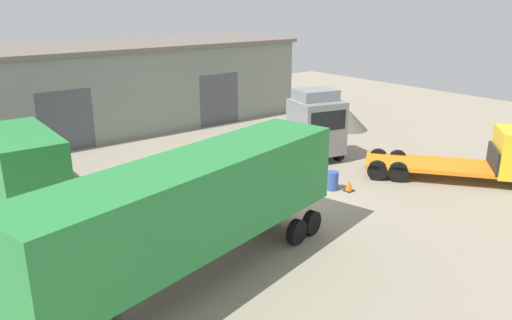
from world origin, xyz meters
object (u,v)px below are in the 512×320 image
box_truck_blue (19,163)px  container_trailer_green (196,204)px  gravel_pile (348,120)px  oil_drum (332,181)px  flatbed_truck_yellow (489,157)px  traffic_cone (349,186)px  tractor_unit_grey (312,126)px

box_truck_blue → container_trailer_green: bearing=-162.6°
gravel_pile → oil_drum: 11.73m
gravel_pile → container_trailer_green: bearing=-151.1°
container_trailer_green → oil_drum: (9.10, 2.85, -2.14)m
flatbed_truck_yellow → box_truck_blue: (-18.58, 10.79, 0.65)m
oil_drum → traffic_cone: oil_drum is taller
flatbed_truck_yellow → box_truck_blue: bearing=-157.8°
tractor_unit_grey → container_trailer_green: (-11.84, -7.09, 0.75)m
container_trailer_green → box_truck_blue: container_trailer_green is taller
box_truck_blue → flatbed_truck_yellow: bearing=-118.6°
container_trailer_green → flatbed_truck_yellow: container_trailer_green is taller
gravel_pile → tractor_unit_grey: bearing=-154.9°
gravel_pile → oil_drum: size_ratio=3.02×
traffic_cone → container_trailer_green: bearing=-167.0°
container_trailer_green → box_truck_blue: 10.12m
box_truck_blue → oil_drum: size_ratio=8.35×
tractor_unit_grey → oil_drum: bearing=-18.8°
container_trailer_green → traffic_cone: bearing=179.6°
flatbed_truck_yellow → box_truck_blue: size_ratio=1.06×
container_trailer_green → oil_drum: 9.78m
tractor_unit_grey → oil_drum: size_ratio=7.84×
box_truck_blue → traffic_cone: 14.54m
box_truck_blue → gravel_pile: size_ratio=2.76×
box_truck_blue → oil_drum: (11.87, -6.86, -1.50)m
tractor_unit_grey → flatbed_truck_yellow: bearing=40.0°
tractor_unit_grey → box_truck_blue: bearing=-86.2°
box_truck_blue → gravel_pile: 21.12m
container_trailer_green → gravel_pile: size_ratio=4.47×
tractor_unit_grey → container_trailer_green: 13.82m
container_trailer_green → traffic_cone: container_trailer_green is taller
traffic_cone → oil_drum: bearing=127.6°
flatbed_truck_yellow → traffic_cone: 7.12m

